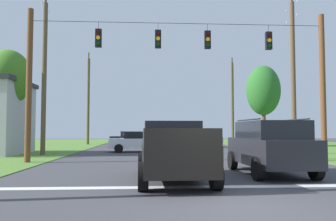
% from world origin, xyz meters
% --- Properties ---
extents(ground_plane, '(120.00, 120.00, 0.00)m').
position_xyz_m(ground_plane, '(0.00, 0.00, 0.00)').
color(ground_plane, '#3D3D42').
extents(stop_bar_stripe, '(13.21, 0.45, 0.01)m').
position_xyz_m(stop_bar_stripe, '(0.00, 2.63, 0.00)').
color(stop_bar_stripe, white).
rests_on(stop_bar_stripe, ground).
extents(lane_dash_0, '(2.50, 0.15, 0.01)m').
position_xyz_m(lane_dash_0, '(0.00, 8.63, 0.00)').
color(lane_dash_0, white).
rests_on(lane_dash_0, ground).
extents(lane_dash_1, '(2.50, 0.15, 0.01)m').
position_xyz_m(lane_dash_1, '(0.00, 14.86, 0.00)').
color(lane_dash_1, white).
rests_on(lane_dash_1, ground).
extents(lane_dash_2, '(2.50, 0.15, 0.01)m').
position_xyz_m(lane_dash_2, '(0.00, 23.40, 0.00)').
color(lane_dash_2, white).
rests_on(lane_dash_2, ground).
extents(lane_dash_3, '(2.50, 0.15, 0.01)m').
position_xyz_m(lane_dash_3, '(0.00, 32.14, 0.00)').
color(lane_dash_3, white).
rests_on(lane_dash_3, ground).
extents(lane_dash_4, '(2.50, 0.15, 0.01)m').
position_xyz_m(lane_dash_4, '(0.00, 35.90, 0.00)').
color(lane_dash_4, white).
rests_on(lane_dash_4, ground).
extents(overhead_signal_span, '(15.73, 0.31, 7.91)m').
position_xyz_m(overhead_signal_span, '(-0.15, 10.46, 4.41)').
color(overhead_signal_span, brown).
rests_on(overhead_signal_span, ground).
extents(pickup_truck, '(2.39, 5.45, 1.95)m').
position_xyz_m(pickup_truck, '(-1.02, 3.94, 0.97)').
color(pickup_truck, black).
rests_on(pickup_truck, ground).
extents(suv_black, '(2.25, 4.82, 2.05)m').
position_xyz_m(suv_black, '(2.70, 5.31, 1.06)').
color(suv_black, black).
rests_on(suv_black, ground).
extents(distant_car_crossing_white, '(4.43, 2.30, 1.52)m').
position_xyz_m(distant_car_crossing_white, '(-2.61, 18.86, 0.79)').
color(distant_car_crossing_white, silver).
rests_on(distant_car_crossing_white, ground).
extents(distant_car_oncoming, '(4.43, 2.29, 1.52)m').
position_xyz_m(distant_car_oncoming, '(3.02, 25.48, 0.79)').
color(distant_car_oncoming, slate).
rests_on(distant_car_oncoming, ground).
extents(distant_car_far_parked, '(4.45, 2.34, 1.52)m').
position_xyz_m(distant_car_far_parked, '(-3.45, 28.17, 0.79)').
color(distant_car_far_parked, black).
rests_on(distant_car_far_parked, ground).
extents(utility_pole_mid_right, '(0.33, 1.96, 11.35)m').
position_xyz_m(utility_pole_mid_right, '(8.15, 15.66, 5.54)').
color(utility_pole_mid_right, brown).
rests_on(utility_pole_mid_right, ground).
extents(utility_pole_far_right, '(0.32, 1.61, 10.04)m').
position_xyz_m(utility_pole_far_right, '(7.88, 31.69, 4.87)').
color(utility_pole_far_right, brown).
rests_on(utility_pole_far_right, ground).
extents(utility_pole_mid_left, '(0.31, 1.60, 10.73)m').
position_xyz_m(utility_pole_mid_left, '(-8.71, 15.73, 5.22)').
color(utility_pole_mid_left, brown).
rests_on(utility_pole_mid_left, ground).
extents(utility_pole_far_left, '(0.31, 1.89, 10.58)m').
position_xyz_m(utility_pole_far_left, '(-8.65, 32.38, 5.18)').
color(utility_pole_far_left, brown).
rests_on(utility_pole_far_left, ground).
extents(tree_roadside_right, '(3.37, 3.37, 8.10)m').
position_xyz_m(tree_roadside_right, '(9.69, 26.34, 5.58)').
color(tree_roadside_right, brown).
rests_on(tree_roadside_right, ground).
extents(tree_roadside_far_right, '(3.03, 3.03, 7.06)m').
position_xyz_m(tree_roadside_far_right, '(-11.23, 16.19, 5.15)').
color(tree_roadside_far_right, brown).
rests_on(tree_roadside_far_right, ground).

